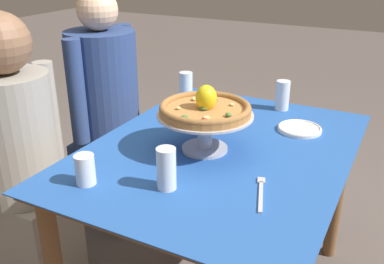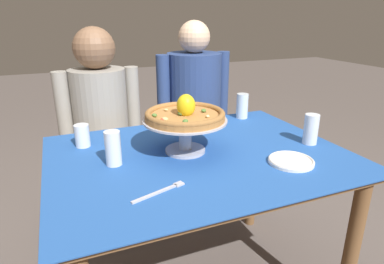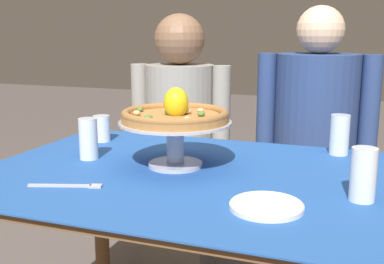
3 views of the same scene
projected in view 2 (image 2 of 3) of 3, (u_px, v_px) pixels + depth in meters
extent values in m
cylinder|color=brown|center=(351.00, 252.00, 1.34)|extent=(0.06, 0.06, 0.68)
cylinder|color=brown|center=(72.00, 211.00, 1.62)|extent=(0.06, 0.06, 0.68)
cylinder|color=brown|center=(253.00, 174.00, 1.99)|extent=(0.06, 0.06, 0.68)
cube|color=brown|center=(199.00, 157.00, 1.36)|extent=(1.15, 0.86, 0.02)
cube|color=#23519E|center=(199.00, 154.00, 1.36)|extent=(1.19, 0.90, 0.00)
cylinder|color=#B7B7C1|center=(185.00, 150.00, 1.38)|extent=(0.17, 0.17, 0.01)
cylinder|color=#B7B7C1|center=(185.00, 135.00, 1.35)|extent=(0.05, 0.05, 0.12)
cylinder|color=#B7B7C1|center=(185.00, 120.00, 1.33)|extent=(0.34, 0.34, 0.01)
cylinder|color=#AD753D|center=(185.00, 117.00, 1.33)|extent=(0.32, 0.32, 0.02)
torus|color=olive|center=(185.00, 114.00, 1.32)|extent=(0.32, 0.32, 0.02)
ellipsoid|color=#C63D28|center=(163.00, 120.00, 1.24)|extent=(0.03, 0.03, 0.01)
ellipsoid|color=#4C7533|center=(184.00, 114.00, 1.32)|extent=(0.02, 0.02, 0.01)
ellipsoid|color=#4C7533|center=(185.00, 121.00, 1.22)|extent=(0.03, 0.03, 0.01)
ellipsoid|color=#4C7533|center=(204.00, 110.00, 1.35)|extent=(0.03, 0.03, 0.01)
ellipsoid|color=tan|center=(165.00, 119.00, 1.24)|extent=(0.03, 0.04, 0.02)
ellipsoid|color=beige|center=(191.00, 107.00, 1.40)|extent=(0.03, 0.02, 0.01)
ellipsoid|color=tan|center=(189.00, 110.00, 1.35)|extent=(0.04, 0.04, 0.02)
ellipsoid|color=#4C7533|center=(180.00, 113.00, 1.31)|extent=(0.03, 0.03, 0.02)
ellipsoid|color=#4C7533|center=(154.00, 115.00, 1.29)|extent=(0.03, 0.03, 0.01)
ellipsoid|color=#C63D28|center=(186.00, 113.00, 1.32)|extent=(0.03, 0.02, 0.01)
ellipsoid|color=tan|center=(166.00, 110.00, 1.37)|extent=(0.02, 0.02, 0.01)
ellipsoid|color=beige|center=(208.00, 116.00, 1.28)|extent=(0.02, 0.02, 0.01)
ellipsoid|color=yellow|center=(186.00, 105.00, 1.31)|extent=(0.10, 0.10, 0.09)
cylinder|color=white|center=(311.00, 129.00, 1.44)|extent=(0.06, 0.06, 0.13)
cylinder|color=silver|center=(310.00, 133.00, 1.45)|extent=(0.05, 0.05, 0.10)
cylinder|color=white|center=(82.00, 136.00, 1.42)|extent=(0.06, 0.06, 0.10)
cylinder|color=silver|center=(83.00, 140.00, 1.42)|extent=(0.06, 0.06, 0.06)
cylinder|color=silver|center=(242.00, 106.00, 1.80)|extent=(0.06, 0.06, 0.14)
cylinder|color=silver|center=(242.00, 109.00, 1.81)|extent=(0.06, 0.06, 0.10)
cylinder|color=white|center=(113.00, 148.00, 1.24)|extent=(0.06, 0.06, 0.13)
cylinder|color=silver|center=(113.00, 153.00, 1.24)|extent=(0.05, 0.05, 0.09)
cylinder|color=white|center=(291.00, 162.00, 1.27)|extent=(0.17, 0.17, 0.01)
torus|color=silver|center=(291.00, 160.00, 1.27)|extent=(0.17, 0.17, 0.01)
cube|color=#B7B7C1|center=(155.00, 194.00, 1.05)|extent=(0.17, 0.06, 0.01)
cube|color=#B7B7C1|center=(179.00, 184.00, 1.11)|extent=(0.04, 0.03, 0.01)
cube|color=gray|center=(108.00, 188.00, 2.04)|extent=(0.30, 0.34, 0.48)
cylinder|color=gray|center=(100.00, 113.00, 1.87)|extent=(0.32, 0.32, 0.50)
sphere|color=brown|center=(94.00, 48.00, 1.75)|extent=(0.22, 0.22, 0.22)
cylinder|color=gray|center=(64.00, 111.00, 1.78)|extent=(0.08, 0.08, 0.42)
cylinder|color=gray|center=(133.00, 103.00, 1.94)|extent=(0.08, 0.08, 0.42)
cube|color=navy|center=(194.00, 170.00, 2.29)|extent=(0.30, 0.34, 0.46)
cylinder|color=navy|center=(194.00, 98.00, 2.12)|extent=(0.36, 0.36, 0.57)
sphere|color=beige|center=(194.00, 37.00, 1.99)|extent=(0.19, 0.19, 0.19)
cylinder|color=navy|center=(163.00, 95.00, 2.02)|extent=(0.08, 0.08, 0.49)
cylinder|color=navy|center=(222.00, 89.00, 2.19)|extent=(0.08, 0.08, 0.49)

